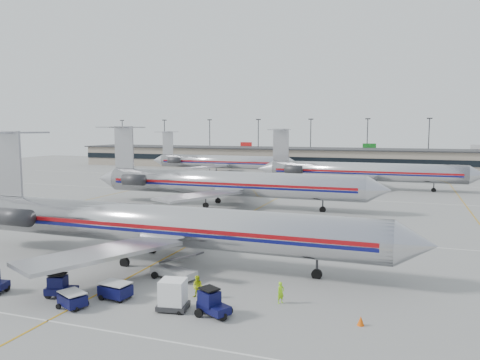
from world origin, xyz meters
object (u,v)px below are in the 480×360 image
at_px(uld_container, 173,295).
at_px(belt_loader, 175,270).
at_px(jet_second_row, 224,183).
at_px(jet_foreground, 157,224).
at_px(tug_center, 60,287).

height_order(uld_container, belt_loader, belt_loader).
bearing_deg(jet_second_row, jet_foreground, -79.74).
height_order(jet_second_row, uld_container, jet_second_row).
bearing_deg(belt_loader, jet_second_row, 120.24).
xyz_separation_m(tug_center, belt_loader, (5.73, 6.65, -0.14)).
distance_m(tug_center, belt_loader, 8.78).
xyz_separation_m(tug_center, uld_container, (8.72, 0.69, 0.25)).
relative_size(jet_foreground, uld_container, 20.60).
bearing_deg(belt_loader, uld_container, -48.19).
bearing_deg(uld_container, belt_loader, 106.76).
bearing_deg(belt_loader, tug_center, -115.65).
distance_m(jet_foreground, tug_center, 11.00).
relative_size(jet_foreground, tug_center, 19.29).
relative_size(jet_second_row, tug_center, 20.32).
xyz_separation_m(uld_container, belt_loader, (-3.00, 5.96, -0.39)).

